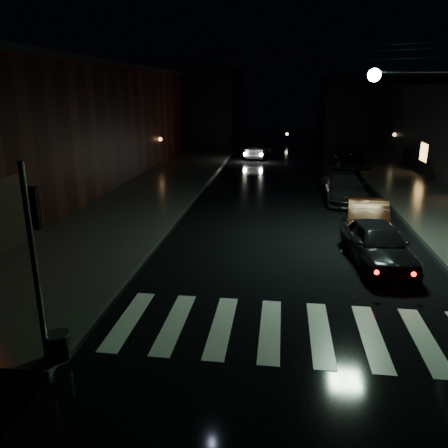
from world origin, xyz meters
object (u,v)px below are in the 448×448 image
at_px(parked_car_a, 378,244).
at_px(parked_car_c, 343,187).
at_px(parked_car_d, 350,159).
at_px(oncoming_car, 258,150).
at_px(parked_car_b, 367,219).

distance_m(parked_car_a, parked_car_c, 8.99).
height_order(parked_car_d, oncoming_car, oncoming_car).
xyz_separation_m(parked_car_a, parked_car_d, (1.80, 19.26, -0.05)).
bearing_deg(parked_car_a, oncoming_car, 96.17).
xyz_separation_m(parked_car_a, oncoming_car, (-5.30, 23.48, -0.01)).
bearing_deg(parked_car_a, parked_car_c, 83.45).
distance_m(parked_car_a, oncoming_car, 24.07).
relative_size(parked_car_a, parked_car_b, 0.97).
relative_size(parked_car_d, oncoming_car, 1.11).
bearing_deg(parked_car_d, oncoming_car, 148.70).
bearing_deg(parked_car_b, parked_car_c, 98.81).
relative_size(parked_car_c, oncoming_car, 1.15).
xyz_separation_m(parked_car_a, parked_car_b, (0.16, 2.88, 0.00)).
height_order(parked_car_c, parked_car_d, parked_car_c).
xyz_separation_m(parked_car_b, oncoming_car, (-5.46, 20.60, -0.01)).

